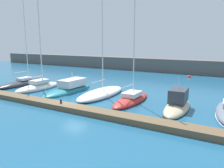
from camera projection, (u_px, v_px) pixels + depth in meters
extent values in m
plane|color=#1E567A|center=(74.00, 106.00, 24.38)|extent=(120.00, 120.00, 0.00)
cube|color=brown|center=(65.00, 107.00, 23.14)|extent=(37.92, 1.62, 0.54)
cube|color=#5B5651|center=(163.00, 65.00, 52.09)|extent=(108.00, 3.66, 3.08)
ellipsoid|color=#2D2D33|center=(24.00, 83.00, 36.29)|extent=(3.02, 10.07, 1.06)
cylinder|color=silver|center=(24.00, 18.00, 35.28)|extent=(0.13, 0.13, 19.89)
cylinder|color=silver|center=(19.00, 72.00, 35.18)|extent=(0.30, 3.28, 0.09)
cube|color=silver|center=(24.00, 79.00, 36.33)|extent=(1.50, 2.36, 0.42)
ellipsoid|color=silver|center=(39.00, 88.00, 32.84)|extent=(2.69, 8.01, 1.19)
cylinder|color=silver|center=(40.00, 37.00, 32.17)|extent=(0.15, 0.15, 13.53)
cylinder|color=silver|center=(34.00, 77.00, 31.97)|extent=(0.11, 2.59, 0.11)
cube|color=silver|center=(39.00, 82.00, 32.90)|extent=(1.65, 2.66, 0.53)
ellipsoid|color=#19707F|center=(68.00, 91.00, 31.17)|extent=(3.07, 9.58, 1.00)
ellipsoid|color=silver|center=(68.00, 92.00, 31.19)|extent=(3.10, 9.68, 0.12)
cube|color=silver|center=(72.00, 83.00, 31.80)|extent=(2.18, 4.16, 1.05)
cube|color=black|center=(74.00, 81.00, 32.18)|extent=(1.95, 1.05, 0.59)
cylinder|color=silver|center=(72.00, 75.00, 31.61)|extent=(0.08, 0.08, 1.04)
ellipsoid|color=white|center=(101.00, 94.00, 28.86)|extent=(3.33, 9.54, 1.16)
cylinder|color=silver|center=(102.00, 36.00, 27.78)|extent=(0.13, 0.13, 13.56)
cylinder|color=silver|center=(98.00, 81.00, 27.93)|extent=(0.13, 2.93, 0.09)
ellipsoid|color=#B72D28|center=(131.00, 100.00, 25.88)|extent=(2.47, 7.94, 0.99)
cylinder|color=silver|center=(134.00, 24.00, 24.66)|extent=(0.13, 0.13, 16.53)
cylinder|color=silver|center=(128.00, 86.00, 24.80)|extent=(0.12, 2.97, 0.09)
cube|color=silver|center=(132.00, 94.00, 25.88)|extent=(1.67, 2.53, 0.50)
ellipsoid|color=beige|center=(177.00, 108.00, 23.02)|extent=(2.60, 7.62, 1.12)
ellipsoid|color=black|center=(177.00, 109.00, 23.05)|extent=(2.62, 7.69, 0.12)
cube|color=#333842|center=(178.00, 95.00, 23.07)|extent=(1.75, 2.83, 1.40)
cube|color=black|center=(180.00, 92.00, 23.71)|extent=(1.50, 0.75, 0.78)
cylinder|color=silver|center=(179.00, 83.00, 22.82)|extent=(0.08, 0.08, 1.18)
sphere|color=red|center=(189.00, 77.00, 43.80)|extent=(0.78, 0.78, 0.78)
cylinder|color=black|center=(61.00, 101.00, 23.34)|extent=(0.20, 0.20, 0.44)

